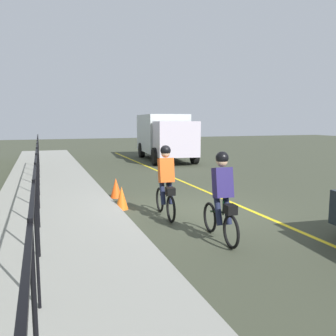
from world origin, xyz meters
TOP-DOWN VIEW (x-y plane):
  - ground_plane at (0.00, 0.00)m, footprint 80.00×80.00m
  - lane_line_centre at (0.00, -1.60)m, footprint 36.00×0.12m
  - sidewalk at (0.00, 3.40)m, footprint 40.00×3.20m
  - iron_fence at (1.00, 3.80)m, footprint 17.81×0.04m
  - cyclist_lead at (-0.44, 0.80)m, footprint 1.71×0.38m
  - cyclist_follow at (-2.48, 0.32)m, footprint 1.71×0.38m
  - box_truck_background at (12.11, -3.50)m, footprint 6.90×3.06m
  - traffic_cone_near at (0.77, 1.66)m, footprint 0.36×0.36m
  - traffic_cone_far at (2.32, 1.51)m, footprint 0.36×0.36m

SIDE VIEW (x-z plane):
  - ground_plane at x=0.00m, z-range 0.00..0.00m
  - lane_line_centre at x=0.00m, z-range 0.00..0.01m
  - sidewalk at x=0.00m, z-range 0.00..0.15m
  - traffic_cone_far at x=2.32m, z-range 0.00..0.62m
  - traffic_cone_near at x=0.77m, z-range 0.00..0.64m
  - cyclist_lead at x=-0.44m, z-range 0.00..1.82m
  - cyclist_follow at x=-2.48m, z-range 0.00..1.82m
  - iron_fence at x=1.00m, z-range 0.53..2.13m
  - box_truck_background at x=12.11m, z-range 0.16..2.94m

